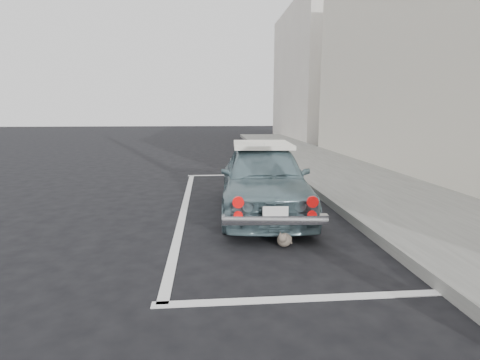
% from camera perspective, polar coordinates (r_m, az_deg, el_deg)
% --- Properties ---
extents(ground, '(80.00, 80.00, 0.00)m').
position_cam_1_polar(ground, '(4.17, 1.83, -14.67)').
color(ground, black).
rests_on(ground, ground).
extents(sidewalk, '(2.80, 40.00, 0.15)m').
position_cam_1_polar(sidewalk, '(7.02, 26.68, -4.63)').
color(sidewalk, slate).
rests_on(sidewalk, ground).
extents(building_far, '(3.50, 10.00, 8.00)m').
position_cam_1_polar(building_far, '(24.80, 11.38, 15.51)').
color(building_far, beige).
rests_on(building_far, ground).
extents(pline_rear, '(3.00, 0.12, 0.01)m').
position_cam_1_polar(pline_rear, '(3.82, 10.59, -17.30)').
color(pline_rear, silver).
rests_on(pline_rear, ground).
extents(pline_front, '(3.00, 0.12, 0.01)m').
position_cam_1_polar(pline_front, '(10.44, 0.34, 0.79)').
color(pline_front, silver).
rests_on(pline_front, ground).
extents(pline_side, '(0.12, 7.00, 0.01)m').
position_cam_1_polar(pline_side, '(6.99, -8.48, -4.26)').
color(pline_side, silver).
rests_on(pline_side, ground).
extents(retro_coupe, '(1.67, 3.70, 1.23)m').
position_cam_1_polar(retro_coupe, '(6.57, 3.59, 0.41)').
color(retro_coupe, slate).
rests_on(retro_coupe, ground).
extents(cat, '(0.29, 0.40, 0.23)m').
position_cam_1_polar(cat, '(5.05, 6.77, -8.87)').
color(cat, '#76685A').
rests_on(cat, ground).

